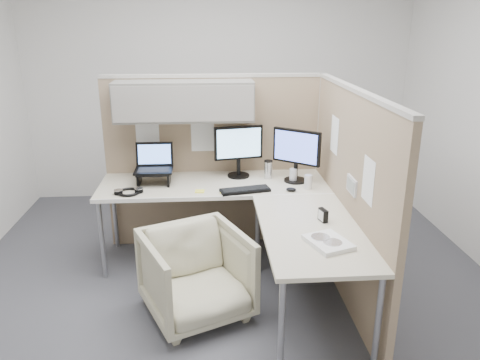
{
  "coord_description": "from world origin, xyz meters",
  "views": [
    {
      "loc": [
        -0.16,
        -3.34,
        2.08
      ],
      "look_at": [
        0.1,
        0.25,
        0.85
      ],
      "focal_mm": 35.0,
      "sensor_mm": 36.0,
      "label": 1
    }
  ],
  "objects": [
    {
      "name": "desk_clock",
      "position": [
        0.65,
        -0.34,
        0.78
      ],
      "size": [
        0.06,
        0.1,
        0.09
      ],
      "rotation": [
        0.0,
        0.0,
        -1.32
      ],
      "color": "black",
      "rests_on": "desk"
    },
    {
      "name": "ground",
      "position": [
        0.0,
        0.0,
        0.0
      ],
      "size": [
        4.5,
        4.5,
        0.0
      ],
      "primitive_type": "plane",
      "color": "#414147",
      "rests_on": "ground"
    },
    {
      "name": "monitor_right",
      "position": [
        0.61,
        0.53,
        1.0
      ],
      "size": [
        0.37,
        0.29,
        0.47
      ],
      "rotation": [
        0.0,
        0.0,
        -0.65
      ],
      "color": "black",
      "rests_on": "desk"
    },
    {
      "name": "partition_right",
      "position": [
        0.9,
        -0.07,
        0.82
      ],
      "size": [
        0.07,
        2.03,
        1.63
      ],
      "color": "#998164",
      "rests_on": "ground"
    },
    {
      "name": "desk",
      "position": [
        0.12,
        0.13,
        0.69
      ],
      "size": [
        2.0,
        1.98,
        0.73
      ],
      "color": "beige",
      "rests_on": "ground"
    },
    {
      "name": "office_chair",
      "position": [
        -0.26,
        -0.33,
        0.36
      ],
      "size": [
        0.9,
        0.87,
        0.71
      ],
      "primitive_type": "imported",
      "rotation": [
        0.0,
        0.0,
        0.41
      ],
      "color": "beige",
      "rests_on": "ground"
    },
    {
      "name": "laptop_station",
      "position": [
        -0.63,
        0.58,
        0.86
      ],
      "size": [
        0.32,
        0.28,
        0.34
      ],
      "color": "black",
      "rests_on": "desk"
    },
    {
      "name": "sticky_note_b",
      "position": [
        -0.02,
        0.29,
        0.73
      ],
      "size": [
        0.09,
        0.09,
        0.01
      ],
      "primitive_type": "cube",
      "rotation": [
        0.0,
        0.0,
        -0.19
      ],
      "color": "yellow",
      "rests_on": "desk"
    },
    {
      "name": "monitor_left",
      "position": [
        0.12,
        0.7,
        1.0
      ],
      "size": [
        0.44,
        0.2,
        0.47
      ],
      "rotation": [
        0.0,
        0.0,
        0.19
      ],
      "color": "black",
      "rests_on": "desk"
    },
    {
      "name": "soda_can_silver",
      "position": [
        0.59,
        0.52,
        0.79
      ],
      "size": [
        0.07,
        0.07,
        0.12
      ],
      "primitive_type": "cylinder",
      "color": "silver",
      "rests_on": "desk"
    },
    {
      "name": "headphones",
      "position": [
        -0.81,
        0.32,
        0.74
      ],
      "size": [
        0.23,
        0.22,
        0.03
      ],
      "rotation": [
        0.0,
        0.0,
        0.17
      ],
      "color": "black",
      "rests_on": "desk"
    },
    {
      "name": "paper_stack",
      "position": [
        0.59,
        -0.71,
        0.75
      ],
      "size": [
        0.31,
        0.35,
        0.03
      ],
      "rotation": [
        0.0,
        0.0,
        0.35
      ],
      "color": "white",
      "rests_on": "desk"
    },
    {
      "name": "soda_can_green",
      "position": [
        0.68,
        0.33,
        0.79
      ],
      "size": [
        0.07,
        0.07,
        0.12
      ],
      "primitive_type": "cylinder",
      "color": "silver",
      "rests_on": "desk"
    },
    {
      "name": "travel_mug",
      "position": [
        0.38,
        0.64,
        0.81
      ],
      "size": [
        0.08,
        0.08,
        0.17
      ],
      "color": "silver",
      "rests_on": "desk"
    },
    {
      "name": "keyboard",
      "position": [
        0.15,
        0.3,
        0.74
      ],
      "size": [
        0.43,
        0.22,
        0.02
      ],
      "primitive_type": "cube",
      "rotation": [
        0.0,
        0.0,
        0.21
      ],
      "color": "black",
      "rests_on": "desk"
    },
    {
      "name": "mouse",
      "position": [
        0.53,
        0.28,
        0.75
      ],
      "size": [
        0.1,
        0.08,
        0.03
      ],
      "primitive_type": "ellipsoid",
      "rotation": [
        0.0,
        0.0,
        -0.38
      ],
      "color": "black",
      "rests_on": "desk"
    },
    {
      "name": "partition_back",
      "position": [
        -0.22,
        0.83,
        1.1
      ],
      "size": [
        2.0,
        0.36,
        1.63
      ],
      "color": "#998164",
      "rests_on": "ground"
    },
    {
      "name": "sticky_note_a",
      "position": [
        -0.23,
        0.32,
        0.73
      ],
      "size": [
        0.08,
        0.08,
        0.01
      ],
      "primitive_type": "cube",
      "rotation": [
        0.0,
        0.0,
        -0.07
      ],
      "color": "yellow",
      "rests_on": "desk"
    }
  ]
}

